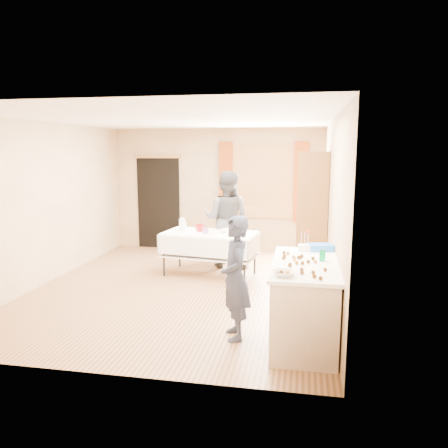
% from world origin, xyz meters
% --- Properties ---
extents(floor, '(4.50, 5.50, 0.02)m').
position_xyz_m(floor, '(0.00, 0.00, -0.01)').
color(floor, '#9E7047').
rests_on(floor, ground).
extents(ceiling, '(4.50, 5.50, 0.02)m').
position_xyz_m(ceiling, '(0.00, 0.00, 2.61)').
color(ceiling, white).
rests_on(ceiling, floor).
extents(wall_back, '(4.50, 0.02, 2.60)m').
position_xyz_m(wall_back, '(0.00, 2.76, 1.30)').
color(wall_back, tan).
rests_on(wall_back, floor).
extents(wall_front, '(4.50, 0.02, 2.60)m').
position_xyz_m(wall_front, '(0.00, -2.76, 1.30)').
color(wall_front, tan).
rests_on(wall_front, floor).
extents(wall_left, '(0.02, 5.50, 2.60)m').
position_xyz_m(wall_left, '(-2.26, 0.00, 1.30)').
color(wall_left, tan).
rests_on(wall_left, floor).
extents(wall_right, '(0.02, 5.50, 2.60)m').
position_xyz_m(wall_right, '(2.26, 0.00, 1.30)').
color(wall_right, tan).
rests_on(wall_right, floor).
extents(window_frame, '(1.32, 0.06, 1.52)m').
position_xyz_m(window_frame, '(1.00, 2.72, 1.50)').
color(window_frame, olive).
rests_on(window_frame, wall_back).
extents(window_pane, '(1.20, 0.02, 1.40)m').
position_xyz_m(window_pane, '(1.00, 2.71, 1.50)').
color(window_pane, white).
rests_on(window_pane, wall_back).
extents(curtain_left, '(0.28, 0.06, 1.65)m').
position_xyz_m(curtain_left, '(0.22, 2.67, 1.50)').
color(curtain_left, '#873A11').
rests_on(curtain_left, wall_back).
extents(curtain_right, '(0.28, 0.06, 1.65)m').
position_xyz_m(curtain_right, '(1.78, 2.67, 1.50)').
color(curtain_right, '#873A11').
rests_on(curtain_right, wall_back).
extents(doorway, '(0.95, 0.04, 2.00)m').
position_xyz_m(doorway, '(-1.30, 2.73, 1.00)').
color(doorway, black).
rests_on(doorway, floor).
extents(door_lintel, '(1.05, 0.06, 0.08)m').
position_xyz_m(door_lintel, '(-1.30, 2.70, 2.02)').
color(door_lintel, olive).
rests_on(door_lintel, wall_back).
extents(cabinet, '(0.50, 0.60, 2.13)m').
position_xyz_m(cabinet, '(1.99, 1.01, 1.06)').
color(cabinet, brown).
rests_on(cabinet, floor).
extents(counter, '(0.74, 1.56, 0.91)m').
position_xyz_m(counter, '(1.89, -1.59, 0.45)').
color(counter, beige).
rests_on(counter, floor).
extents(party_table, '(1.70, 1.04, 0.75)m').
position_xyz_m(party_table, '(0.27, 0.81, 0.45)').
color(party_table, black).
rests_on(party_table, floor).
extents(chair, '(0.53, 0.53, 1.02)m').
position_xyz_m(chair, '(0.29, 1.80, 0.30)').
color(chair, black).
rests_on(chair, floor).
extents(girl, '(0.74, 0.67, 1.43)m').
position_xyz_m(girl, '(1.11, -1.68, 0.71)').
color(girl, '#20263E').
rests_on(girl, floor).
extents(woman, '(1.03, 0.89, 1.78)m').
position_xyz_m(woman, '(0.46, 1.41, 0.89)').
color(woman, black).
rests_on(woman, floor).
extents(soda_can, '(0.08, 0.08, 0.12)m').
position_xyz_m(soda_can, '(2.08, -1.49, 0.97)').
color(soda_can, '#00893F').
rests_on(soda_can, counter).
extents(mixing_bowl, '(0.29, 0.29, 0.05)m').
position_xyz_m(mixing_bowl, '(1.67, -2.17, 0.94)').
color(mixing_bowl, white).
rests_on(mixing_bowl, counter).
extents(foam_block, '(0.16, 0.11, 0.08)m').
position_xyz_m(foam_block, '(1.87, -1.02, 0.95)').
color(foam_block, white).
rests_on(foam_block, counter).
extents(blue_basket, '(0.34, 0.26, 0.08)m').
position_xyz_m(blue_basket, '(2.08, -0.96, 0.95)').
color(blue_basket, blue).
rests_on(blue_basket, counter).
extents(pitcher, '(0.14, 0.14, 0.22)m').
position_xyz_m(pitcher, '(-0.21, 0.80, 0.86)').
color(pitcher, silver).
rests_on(pitcher, party_table).
extents(cup_red, '(0.28, 0.28, 0.12)m').
position_xyz_m(cup_red, '(0.08, 0.86, 0.81)').
color(cup_red, '#B51617').
rests_on(cup_red, party_table).
extents(cup_rainbow, '(0.21, 0.21, 0.11)m').
position_xyz_m(cup_rainbow, '(0.23, 0.68, 0.80)').
color(cup_rainbow, red).
rests_on(cup_rainbow, party_table).
extents(small_bowl, '(0.26, 0.26, 0.06)m').
position_xyz_m(small_bowl, '(0.55, 0.86, 0.78)').
color(small_bowl, white).
rests_on(small_bowl, party_table).
extents(pastry_tray, '(0.32, 0.26, 0.02)m').
position_xyz_m(pastry_tray, '(0.72, 0.61, 0.76)').
color(pastry_tray, white).
rests_on(pastry_tray, party_table).
extents(bottle, '(0.08, 0.08, 0.16)m').
position_xyz_m(bottle, '(-0.27, 1.07, 0.83)').
color(bottle, white).
rests_on(bottle, party_table).
extents(cake_balls, '(0.51, 1.06, 0.04)m').
position_xyz_m(cake_balls, '(1.81, -1.75, 0.93)').
color(cake_balls, '#3F2314').
rests_on(cake_balls, counter).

